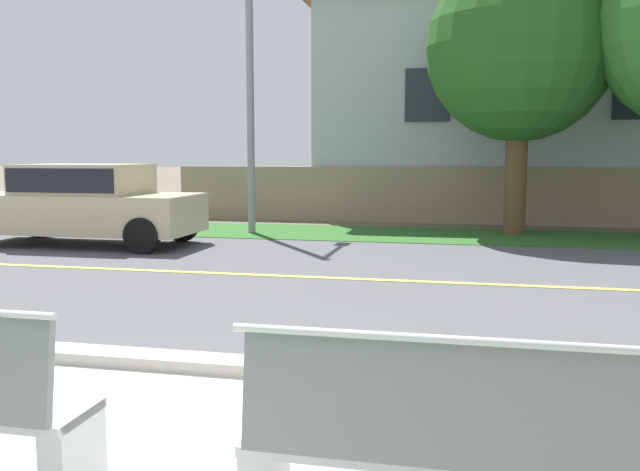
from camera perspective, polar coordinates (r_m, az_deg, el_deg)
ground_plane at (r=10.80m, az=4.76°, el=-2.32°), size 140.00×140.00×0.00m
curb_edge at (r=5.39m, az=-3.51°, el=-11.26°), size 44.00×0.30×0.11m
street_asphalt at (r=9.34m, az=3.52°, el=-3.75°), size 52.00×8.00×0.01m
road_centre_line at (r=9.34m, az=3.52°, el=-3.72°), size 48.00×0.14×0.01m
far_verge_grass at (r=14.55m, az=6.78°, el=0.09°), size 48.00×2.80×0.02m
bench_right at (r=3.11m, az=12.81°, el=-17.41°), size 2.05×0.48×1.01m
car_beige_near at (r=13.53m, az=-19.35°, el=2.83°), size 4.30×1.86×1.54m
streetlamp at (r=15.11m, az=-5.76°, el=16.27°), size 0.24×2.10×7.36m
shade_tree_far_left at (r=15.24m, az=17.18°, el=16.13°), size 3.96×3.96×6.53m
garden_wall at (r=17.12m, az=8.88°, el=3.41°), size 13.00×0.36×1.40m
house_across_street at (r=20.35m, az=16.59°, el=10.88°), size 11.59×6.91×6.36m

